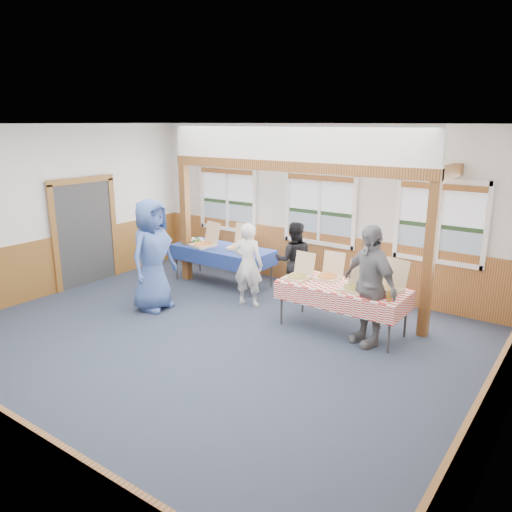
# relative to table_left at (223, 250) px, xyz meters

# --- Properties ---
(floor) EXTENTS (8.00, 8.00, 0.00)m
(floor) POSITION_rel_table_left_xyz_m (1.70, -2.51, -0.71)
(floor) COLOR #282F42
(floor) RESTS_ON ground
(ceiling) EXTENTS (8.00, 8.00, 0.00)m
(ceiling) POSITION_rel_table_left_xyz_m (1.70, -2.51, 2.49)
(ceiling) COLOR white
(ceiling) RESTS_ON wall_back
(wall_back) EXTENTS (8.00, 0.00, 8.00)m
(wall_back) POSITION_rel_table_left_xyz_m (1.70, 0.99, 0.89)
(wall_back) COLOR silver
(wall_back) RESTS_ON floor
(wall_left) EXTENTS (0.00, 8.00, 8.00)m
(wall_left) POSITION_rel_table_left_xyz_m (-2.30, -2.51, 0.89)
(wall_left) COLOR silver
(wall_left) RESTS_ON floor
(wainscot_back) EXTENTS (7.98, 0.05, 1.10)m
(wainscot_back) POSITION_rel_table_left_xyz_m (1.70, 0.97, -0.16)
(wainscot_back) COLOR brown
(wainscot_back) RESTS_ON floor
(wainscot_left) EXTENTS (0.05, 6.98, 1.10)m
(wainscot_left) POSITION_rel_table_left_xyz_m (-2.28, -2.51, -0.16)
(wainscot_left) COLOR brown
(wainscot_left) RESTS_ON floor
(wainscot_right) EXTENTS (0.05, 6.98, 1.10)m
(wainscot_right) POSITION_rel_table_left_xyz_m (5.67, -2.51, -0.16)
(wainscot_right) COLOR brown
(wainscot_right) RESTS_ON floor
(cased_opening) EXTENTS (0.06, 1.30, 2.10)m
(cased_opening) POSITION_rel_table_left_xyz_m (-2.26, -1.61, 0.34)
(cased_opening) COLOR #343434
(cased_opening) RESTS_ON wall_left
(window_left) EXTENTS (1.56, 0.10, 1.46)m
(window_left) POSITION_rel_table_left_xyz_m (-0.60, 0.95, 0.97)
(window_left) COLOR white
(window_left) RESTS_ON wall_back
(window_mid) EXTENTS (1.56, 0.10, 1.46)m
(window_mid) POSITION_rel_table_left_xyz_m (1.70, 0.95, 0.97)
(window_mid) COLOR white
(window_mid) RESTS_ON wall_back
(window_right) EXTENTS (1.56, 0.10, 1.46)m
(window_right) POSITION_rel_table_left_xyz_m (4.00, 0.95, 0.97)
(window_right) COLOR white
(window_right) RESTS_ON wall_back
(post_left) EXTENTS (0.15, 0.15, 2.40)m
(post_left) POSITION_rel_table_left_xyz_m (-0.80, -0.21, 0.49)
(post_left) COLOR #552D12
(post_left) RESTS_ON floor
(post_right) EXTENTS (0.15, 0.15, 2.40)m
(post_right) POSITION_rel_table_left_xyz_m (4.20, -0.21, 0.49)
(post_right) COLOR #552D12
(post_right) RESTS_ON floor
(cross_beam) EXTENTS (5.15, 0.18, 0.18)m
(cross_beam) POSITION_rel_table_left_xyz_m (1.70, -0.21, 1.78)
(cross_beam) COLOR #552D12
(cross_beam) RESTS_ON post_left
(table_left) EXTENTS (2.17, 1.09, 0.76)m
(table_left) POSITION_rel_table_left_xyz_m (0.00, 0.00, 0.00)
(table_left) COLOR #343434
(table_left) RESTS_ON floor
(table_right) EXTENTS (2.08, 1.08, 0.76)m
(table_right) POSITION_rel_table_left_xyz_m (3.08, -0.79, -0.00)
(table_right) COLOR #343434
(table_right) RESTS_ON floor
(pizza_box_a) EXTENTS (0.53, 0.60, 0.47)m
(pizza_box_a) POSITION_rel_table_left_xyz_m (-0.39, -0.11, 0.12)
(pizza_box_a) COLOR #D3B58D
(pizza_box_a) RESTS_ON table_left
(pizza_box_b) EXTENTS (0.53, 0.60, 0.47)m
(pizza_box_b) POSITION_rel_table_left_xyz_m (0.34, 0.16, 0.12)
(pizza_box_b) COLOR #D3B58D
(pizza_box_b) RESTS_ON table_left
(pizza_box_c) EXTENTS (0.39, 0.47, 0.40)m
(pizza_box_c) POSITION_rel_table_left_xyz_m (2.33, -0.89, 0.11)
(pizza_box_c) COLOR #D3B58D
(pizza_box_c) RESTS_ON table_right
(pizza_box_d) EXTENTS (0.38, 0.46, 0.41)m
(pizza_box_d) POSITION_rel_table_left_xyz_m (2.73, -0.60, 0.11)
(pizza_box_d) COLOR #D3B58D
(pizza_box_d) RESTS_ON table_right
(pizza_box_e) EXTENTS (0.41, 0.49, 0.43)m
(pizza_box_e) POSITION_rel_table_left_xyz_m (3.33, -0.87, 0.12)
(pizza_box_e) COLOR #D3B58D
(pizza_box_e) RESTS_ON table_right
(pizza_box_f) EXTENTS (0.53, 0.60, 0.46)m
(pizza_box_f) POSITION_rel_table_left_xyz_m (3.74, -0.65, 0.12)
(pizza_box_f) COLOR #D3B58D
(pizza_box_f) RESTS_ON table_right
(veggie_tray) EXTENTS (0.42, 0.42, 0.09)m
(veggie_tray) POSITION_rel_table_left_xyz_m (-0.75, -0.00, 0.08)
(veggie_tray) COLOR black
(veggie_tray) RESTS_ON table_left
(drink_glass) EXTENTS (0.07, 0.07, 0.15)m
(drink_glass) POSITION_rel_table_left_xyz_m (3.93, -1.04, 0.13)
(drink_glass) COLOR #875E16
(drink_glass) RESTS_ON table_right
(woman_white) EXTENTS (0.62, 0.48, 1.52)m
(woman_white) POSITION_rel_table_left_xyz_m (1.18, -0.72, 0.05)
(woman_white) COLOR silver
(woman_white) RESTS_ON floor
(woman_black) EXTENTS (0.89, 0.84, 1.46)m
(woman_black) POSITION_rel_table_left_xyz_m (1.65, 0.09, 0.02)
(woman_black) COLOR black
(woman_black) RESTS_ON floor
(man_blue) EXTENTS (0.72, 1.02, 1.98)m
(man_blue) POSITION_rel_table_left_xyz_m (-0.07, -1.84, 0.28)
(man_blue) COLOR #3D5899
(man_blue) RESTS_ON floor
(person_grey) EXTENTS (1.16, 0.87, 1.82)m
(person_grey) POSITION_rel_table_left_xyz_m (3.59, -1.00, 0.21)
(person_grey) COLOR gray
(person_grey) RESTS_ON floor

